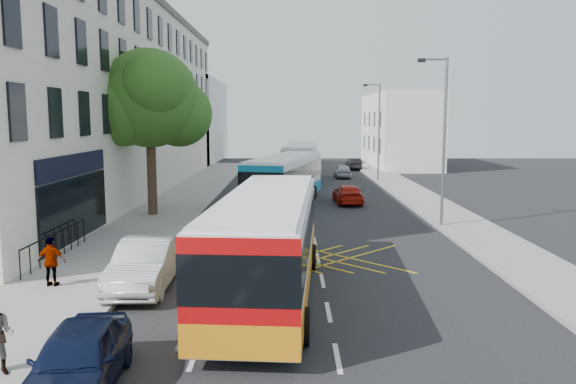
{
  "coord_description": "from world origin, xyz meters",
  "views": [
    {
      "loc": [
        -1.05,
        -14.9,
        5.31
      ],
      "look_at": [
        -1.16,
        8.66,
        2.2
      ],
      "focal_mm": 35.0,
      "sensor_mm": 36.0,
      "label": 1
    }
  ],
  "objects_px": {
    "distant_car_silver": "(343,171)",
    "distant_car_dark": "(353,164)",
    "parked_car_blue": "(78,359)",
    "pedestrian_far": "(52,262)",
    "lamp_near": "(442,133)",
    "distant_car_grey": "(274,164)",
    "street_tree": "(149,99)",
    "lamp_far": "(378,127)",
    "bus_far": "(301,161)",
    "red_hatchback": "(348,194)",
    "bus_mid": "(285,179)",
    "parked_car_silver": "(146,264)",
    "motorbike": "(279,309)",
    "bus_near": "(267,242)"
  },
  "relations": [
    {
      "from": "bus_near",
      "to": "red_hatchback",
      "type": "relative_size",
      "value": 2.77
    },
    {
      "from": "bus_near",
      "to": "pedestrian_far",
      "type": "xyz_separation_m",
      "value": [
        -6.68,
        0.41,
        -0.71
      ]
    },
    {
      "from": "red_hatchback",
      "to": "distant_car_grey",
      "type": "bearing_deg",
      "value": -79.15
    },
    {
      "from": "street_tree",
      "to": "motorbike",
      "type": "xyz_separation_m",
      "value": [
        7.18,
        -17.23,
        -5.41
      ]
    },
    {
      "from": "distant_car_grey",
      "to": "distant_car_dark",
      "type": "relative_size",
      "value": 1.2
    },
    {
      "from": "parked_car_silver",
      "to": "bus_far",
      "type": "bearing_deg",
      "value": 79.12
    },
    {
      "from": "parked_car_silver",
      "to": "lamp_far",
      "type": "bearing_deg",
      "value": 67.46
    },
    {
      "from": "lamp_near",
      "to": "parked_car_blue",
      "type": "bearing_deg",
      "value": -124.41
    },
    {
      "from": "lamp_far",
      "to": "parked_car_silver",
      "type": "height_order",
      "value": "lamp_far"
    },
    {
      "from": "bus_mid",
      "to": "pedestrian_far",
      "type": "xyz_separation_m",
      "value": [
        -7.04,
        -17.39,
        -0.67
      ]
    },
    {
      "from": "parked_car_blue",
      "to": "pedestrian_far",
      "type": "bearing_deg",
      "value": 111.32
    },
    {
      "from": "bus_mid",
      "to": "distant_car_silver",
      "type": "xyz_separation_m",
      "value": [
        5.02,
        15.99,
        -0.99
      ]
    },
    {
      "from": "lamp_near",
      "to": "bus_near",
      "type": "relative_size",
      "value": 0.72
    },
    {
      "from": "red_hatchback",
      "to": "bus_mid",
      "type": "bearing_deg",
      "value": 6.97
    },
    {
      "from": "parked_car_blue",
      "to": "distant_car_silver",
      "type": "xyz_separation_m",
      "value": [
        8.81,
        39.87,
        -0.07
      ]
    },
    {
      "from": "street_tree",
      "to": "bus_far",
      "type": "relative_size",
      "value": 0.78
    },
    {
      "from": "motorbike",
      "to": "distant_car_dark",
      "type": "height_order",
      "value": "motorbike"
    },
    {
      "from": "distant_car_grey",
      "to": "distant_car_dark",
      "type": "bearing_deg",
      "value": 4.55
    },
    {
      "from": "bus_far",
      "to": "pedestrian_far",
      "type": "xyz_separation_m",
      "value": [
        -8.24,
        -31.2,
        -0.72
      ]
    },
    {
      "from": "street_tree",
      "to": "bus_far",
      "type": "distance_m",
      "value": 20.5
    },
    {
      "from": "street_tree",
      "to": "lamp_far",
      "type": "xyz_separation_m",
      "value": [
        14.71,
        17.03,
        -1.68
      ]
    },
    {
      "from": "bus_far",
      "to": "parked_car_silver",
      "type": "bearing_deg",
      "value": -96.04
    },
    {
      "from": "bus_mid",
      "to": "parked_car_blue",
      "type": "relative_size",
      "value": 2.8
    },
    {
      "from": "distant_car_silver",
      "to": "distant_car_dark",
      "type": "height_order",
      "value": "distant_car_silver"
    },
    {
      "from": "bus_mid",
      "to": "bus_far",
      "type": "bearing_deg",
      "value": 98.5
    },
    {
      "from": "bus_near",
      "to": "pedestrian_far",
      "type": "bearing_deg",
      "value": -179.76
    },
    {
      "from": "motorbike",
      "to": "distant_car_grey",
      "type": "bearing_deg",
      "value": 96.07
    },
    {
      "from": "bus_mid",
      "to": "motorbike",
      "type": "xyz_separation_m",
      "value": [
        0.05,
        -21.56,
        -0.71
      ]
    },
    {
      "from": "street_tree",
      "to": "parked_car_silver",
      "type": "relative_size",
      "value": 1.91
    },
    {
      "from": "distant_car_grey",
      "to": "pedestrian_far",
      "type": "relative_size",
      "value": 2.83
    },
    {
      "from": "bus_far",
      "to": "red_hatchback",
      "type": "xyz_separation_m",
      "value": [
        2.72,
        -13.21,
        -1.06
      ]
    },
    {
      "from": "street_tree",
      "to": "pedestrian_far",
      "type": "relative_size",
      "value": 5.71
    },
    {
      "from": "bus_near",
      "to": "parked_car_blue",
      "type": "bearing_deg",
      "value": -115.65
    },
    {
      "from": "bus_near",
      "to": "parked_car_blue",
      "type": "relative_size",
      "value": 2.83
    },
    {
      "from": "lamp_near",
      "to": "motorbike",
      "type": "bearing_deg",
      "value": -117.81
    },
    {
      "from": "lamp_far",
      "to": "distant_car_silver",
      "type": "xyz_separation_m",
      "value": [
        -2.55,
        3.29,
        -4.02
      ]
    },
    {
      "from": "parked_car_silver",
      "to": "distant_car_grey",
      "type": "bearing_deg",
      "value": 85.16
    },
    {
      "from": "distant_car_silver",
      "to": "distant_car_dark",
      "type": "distance_m",
      "value": 8.21
    },
    {
      "from": "lamp_far",
      "to": "parked_car_blue",
      "type": "height_order",
      "value": "lamp_far"
    },
    {
      "from": "motorbike",
      "to": "parked_car_silver",
      "type": "relative_size",
      "value": 0.46
    },
    {
      "from": "parked_car_blue",
      "to": "pedestrian_far",
      "type": "height_order",
      "value": "pedestrian_far"
    },
    {
      "from": "bus_mid",
      "to": "pedestrian_far",
      "type": "distance_m",
      "value": 18.77
    },
    {
      "from": "street_tree",
      "to": "red_hatchback",
      "type": "relative_size",
      "value": 2.19
    },
    {
      "from": "bus_far",
      "to": "parked_car_silver",
      "type": "distance_m",
      "value": 31.37
    },
    {
      "from": "bus_far",
      "to": "distant_car_silver",
      "type": "relative_size",
      "value": 3.18
    },
    {
      "from": "lamp_near",
      "to": "parked_car_silver",
      "type": "bearing_deg",
      "value": -140.36
    },
    {
      "from": "distant_car_silver",
      "to": "parked_car_blue",
      "type": "bearing_deg",
      "value": 77.84
    },
    {
      "from": "parked_car_blue",
      "to": "distant_car_silver",
      "type": "height_order",
      "value": "parked_car_blue"
    },
    {
      "from": "bus_far",
      "to": "pedestrian_far",
      "type": "height_order",
      "value": "bus_far"
    },
    {
      "from": "bus_mid",
      "to": "pedestrian_far",
      "type": "height_order",
      "value": "bus_mid"
    }
  ]
}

